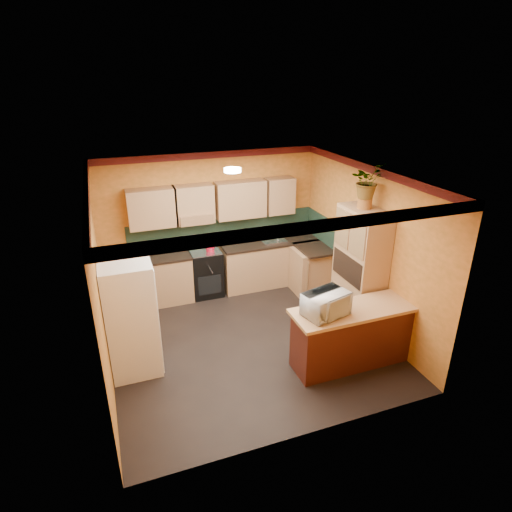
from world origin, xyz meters
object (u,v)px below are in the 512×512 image
(breakfast_bar, at_px, (354,337))
(stove, at_px, (206,272))
(pantry, at_px, (359,271))
(fridge, at_px, (131,318))
(base_cabinets_back, at_px, (236,268))
(microwave, at_px, (326,304))

(breakfast_bar, bearing_deg, stove, 117.74)
(pantry, bearing_deg, fridge, 177.85)
(stove, xyz_separation_m, breakfast_bar, (1.51, -2.87, -0.02))
(base_cabinets_back, distance_m, breakfast_bar, 3.00)
(base_cabinets_back, xyz_separation_m, stove, (-0.62, -0.00, 0.02))
(fridge, height_order, breakfast_bar, fridge)
(pantry, xyz_separation_m, breakfast_bar, (-0.56, -0.82, -0.61))
(fridge, xyz_separation_m, pantry, (3.60, -0.13, 0.20))
(breakfast_bar, height_order, microwave, microwave)
(pantry, relative_size, microwave, 3.48)
(fridge, bearing_deg, base_cabinets_back, 41.62)
(breakfast_bar, bearing_deg, base_cabinets_back, 107.13)
(stove, bearing_deg, microwave, -70.73)
(base_cabinets_back, height_order, breakfast_bar, same)
(pantry, bearing_deg, stove, 135.32)
(base_cabinets_back, relative_size, breakfast_bar, 2.03)
(base_cabinets_back, xyz_separation_m, microwave, (0.38, -2.87, 0.66))
(base_cabinets_back, bearing_deg, stove, -180.00)
(base_cabinets_back, distance_m, stove, 0.63)
(base_cabinets_back, bearing_deg, fridge, -138.38)
(base_cabinets_back, distance_m, fridge, 2.91)
(microwave, bearing_deg, base_cabinets_back, 82.62)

